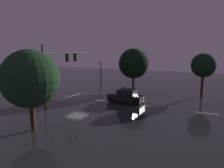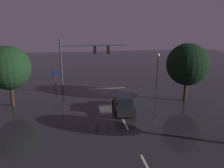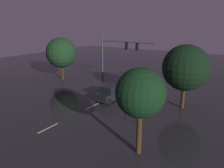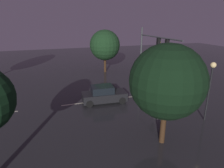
# 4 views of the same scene
# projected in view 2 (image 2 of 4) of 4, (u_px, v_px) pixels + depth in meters

# --- Properties ---
(ground_plane) EXTENTS (80.00, 80.00, 0.00)m
(ground_plane) POSITION_uv_depth(u_px,v_px,m) (108.00, 91.00, 29.75)
(ground_plane) COLOR #232326
(traffic_signal_assembly) EXTENTS (8.46, 0.47, 6.92)m
(traffic_signal_assembly) POSITION_uv_depth(u_px,v_px,m) (83.00, 56.00, 28.02)
(traffic_signal_assembly) COLOR #383A3D
(traffic_signal_assembly) RESTS_ON ground_plane
(lane_dash_far) EXTENTS (0.16, 2.20, 0.01)m
(lane_dash_far) POSITION_uv_depth(u_px,v_px,m) (114.00, 101.00, 25.95)
(lane_dash_far) COLOR beige
(lane_dash_far) RESTS_ON ground_plane
(lane_dash_mid) EXTENTS (0.16, 2.20, 0.01)m
(lane_dash_mid) POSITION_uv_depth(u_px,v_px,m) (125.00, 124.00, 20.25)
(lane_dash_mid) COLOR beige
(lane_dash_mid) RESTS_ON ground_plane
(lane_dash_near) EXTENTS (0.16, 2.20, 0.01)m
(lane_dash_near) POSITION_uv_depth(u_px,v_px,m) (146.00, 165.00, 14.55)
(lane_dash_near) COLOR beige
(lane_dash_near) RESTS_ON ground_plane
(stop_bar) EXTENTS (5.00, 0.16, 0.01)m
(stop_bar) POSITION_uv_depth(u_px,v_px,m) (107.00, 88.00, 30.92)
(stop_bar) COLOR beige
(stop_bar) RESTS_ON ground_plane
(car_approaching) EXTENTS (2.15, 4.46, 1.70)m
(car_approaching) POSITION_uv_depth(u_px,v_px,m) (123.00, 104.00, 22.98)
(car_approaching) COLOR black
(car_approaching) RESTS_ON ground_plane
(street_lamp_left_kerb) EXTENTS (0.44, 0.44, 4.82)m
(street_lamp_left_kerb) POSITION_uv_depth(u_px,v_px,m) (158.00, 64.00, 29.72)
(street_lamp_left_kerb) COLOR black
(street_lamp_left_kerb) RESTS_ON ground_plane
(route_sign) EXTENTS (0.90, 0.09, 2.75)m
(route_sign) POSITION_uv_depth(u_px,v_px,m) (55.00, 76.00, 29.47)
(route_sign) COLOR #383A3D
(route_sign) RESTS_ON ground_plane
(tree_left_far) EXTENTS (4.66, 4.66, 6.58)m
(tree_left_far) POSITION_uv_depth(u_px,v_px,m) (188.00, 64.00, 25.03)
(tree_left_far) COLOR #382314
(tree_left_far) RESTS_ON ground_plane
(tree_right_far) EXTENTS (4.58, 4.58, 6.47)m
(tree_right_far) POSITION_uv_depth(u_px,v_px,m) (9.00, 68.00, 23.53)
(tree_right_far) COLOR #382314
(tree_right_far) RESTS_ON ground_plane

